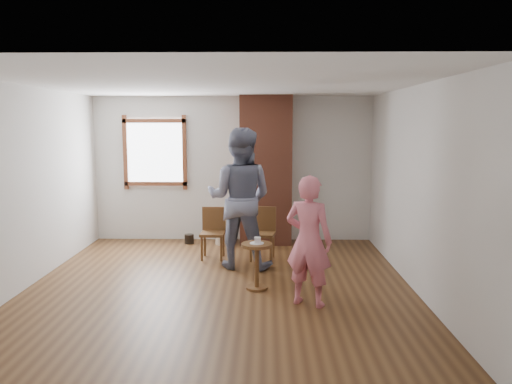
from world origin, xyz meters
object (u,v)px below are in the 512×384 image
stoneware_crock (225,231)px  dining_chair_left (213,230)px  person_pink (309,241)px  side_table (257,258)px  man (240,198)px  dining_chair_right (263,230)px

stoneware_crock → dining_chair_left: size_ratio=0.57×
stoneware_crock → person_pink: (1.22, -2.97, 0.54)m
side_table → man: bearing=104.9°
dining_chair_right → dining_chair_left: bearing=-175.5°
stoneware_crock → dining_chair_right: (0.67, -0.97, 0.23)m
dining_chair_right → man: (-0.34, -0.45, 0.57)m
dining_chair_left → man: (0.45, -0.50, 0.58)m
dining_chair_right → man: man is taller
man → person_pink: 1.81m
stoneware_crock → dining_chair_left: dining_chair_left is taller
side_table → person_pink: (0.61, -0.55, 0.36)m
stoneware_crock → person_pink: person_pink is taller
dining_chair_right → person_pink: (0.54, -2.00, 0.31)m
man → person_pink: (0.88, -1.56, -0.26)m
man → dining_chair_right: bearing=-115.9°
dining_chair_left → dining_chair_right: bearing=-2.1°
side_table → man: size_ratio=0.29×
stoneware_crock → person_pink: 3.26m
dining_chair_left → person_pink: person_pink is taller
dining_chair_right → person_pink: size_ratio=0.53×
side_table → person_pink: 0.90m
side_table → dining_chair_right: bearing=87.2°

